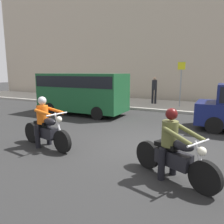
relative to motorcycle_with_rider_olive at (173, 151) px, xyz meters
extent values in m
plane|color=#242424|center=(-1.17, 1.92, -0.63)|extent=(80.00, 80.00, 0.00)
cube|color=#A8A399|center=(-1.17, 9.92, -0.56)|extent=(40.00, 4.40, 0.14)
cube|color=#B7A893|center=(-1.17, 13.32, 4.37)|extent=(40.00, 1.40, 10.00)
cylinder|color=black|center=(0.66, -0.32, -0.30)|extent=(0.64, 0.39, 0.66)
cylinder|color=black|center=(-0.64, 0.31, -0.30)|extent=(0.64, 0.39, 0.66)
cylinder|color=silver|center=(0.55, -0.27, 0.01)|extent=(0.32, 0.19, 0.69)
cube|color=black|center=(0.01, -0.01, -0.16)|extent=(0.84, 0.60, 0.32)
ellipsoid|color=black|center=(0.21, -0.10, 0.19)|extent=(0.54, 0.42, 0.22)
cube|color=black|center=(-0.15, 0.07, 0.09)|extent=(0.57, 0.44, 0.10)
cylinder|color=silver|center=(0.50, -0.24, 0.33)|extent=(0.34, 0.65, 0.04)
sphere|color=silver|center=(0.57, -0.28, 0.19)|extent=(0.17, 0.17, 0.17)
cylinder|color=silver|center=(-0.19, 0.27, -0.28)|extent=(0.66, 0.37, 0.07)
cylinder|color=black|center=(-0.20, -0.13, -0.28)|extent=(0.20, 0.20, 0.70)
cylinder|color=black|center=(-0.03, 0.23, -0.28)|extent=(0.20, 0.20, 0.70)
cylinder|color=brown|center=(-0.10, 0.04, 0.36)|extent=(0.45, 0.45, 0.54)
cylinder|color=brown|center=(0.11, -0.30, 0.42)|extent=(0.66, 0.38, 0.28)
cylinder|color=brown|center=(0.30, 0.10, 0.42)|extent=(0.66, 0.38, 0.28)
sphere|color=tan|center=(-0.08, 0.04, 0.75)|extent=(0.20, 0.20, 0.20)
sphere|color=#510F0F|center=(-0.08, 0.04, 0.78)|extent=(0.25, 0.25, 0.25)
cylinder|color=black|center=(-3.10, 0.17, -0.30)|extent=(0.67, 0.25, 0.66)
cylinder|color=black|center=(-4.58, 0.46, -0.30)|extent=(0.67, 0.25, 0.66)
cylinder|color=silver|center=(-3.22, 0.19, 0.08)|extent=(0.38, 0.13, 0.83)
cube|color=black|center=(-3.84, 0.31, -0.16)|extent=(0.87, 0.44, 0.32)
ellipsoid|color=black|center=(-3.63, 0.27, 0.20)|extent=(0.52, 0.33, 0.22)
cube|color=black|center=(-4.02, 0.35, 0.10)|extent=(0.56, 0.34, 0.10)
cylinder|color=silver|center=(-3.28, 0.20, 0.47)|extent=(0.18, 0.69, 0.04)
sphere|color=silver|center=(-3.20, 0.19, 0.33)|extent=(0.17, 0.17, 0.17)
cylinder|color=silver|center=(-4.10, 0.53, -0.28)|extent=(0.70, 0.21, 0.07)
cylinder|color=black|center=(-4.02, 0.15, -0.28)|extent=(0.18, 0.18, 0.71)
cylinder|color=black|center=(-3.94, 0.54, -0.28)|extent=(0.18, 0.18, 0.71)
cylinder|color=orange|center=(-3.96, 0.34, 0.37)|extent=(0.40, 0.40, 0.54)
cylinder|color=orange|center=(-3.66, 0.05, 0.50)|extent=(0.71, 0.23, 0.15)
cylinder|color=orange|center=(-3.58, 0.49, 0.50)|extent=(0.71, 0.23, 0.15)
sphere|color=tan|center=(-3.94, 0.33, 0.76)|extent=(0.20, 0.20, 0.20)
sphere|color=#B7B7BC|center=(-3.94, 0.33, 0.79)|extent=(0.25, 0.25, 0.25)
cube|color=#164C28|center=(-5.89, 5.23, 0.58)|extent=(4.72, 1.90, 1.93)
cube|color=black|center=(-5.89, 5.23, 1.14)|extent=(4.58, 1.93, 0.56)
cylinder|color=black|center=(-4.42, 5.23, -0.31)|extent=(0.64, 1.96, 0.64)
cylinder|color=black|center=(-7.35, 5.23, -0.31)|extent=(0.64, 1.96, 0.64)
cylinder|color=black|center=(0.64, 5.04, -0.31)|extent=(0.64, 1.76, 0.64)
cylinder|color=gray|center=(-1.51, 9.35, 0.87)|extent=(0.08, 0.08, 2.72)
cube|color=yellow|center=(-1.51, 9.32, 1.98)|extent=(0.44, 0.03, 0.44)
cylinder|color=black|center=(-3.41, 9.92, -0.02)|extent=(0.14, 0.14, 0.94)
cylinder|color=black|center=(-3.21, 9.92, -0.02)|extent=(0.14, 0.14, 0.94)
cylinder|color=black|center=(-3.31, 9.92, 0.77)|extent=(0.34, 0.34, 0.64)
sphere|color=tan|center=(-3.31, 9.92, 1.19)|extent=(0.21, 0.21, 0.21)
camera|label=1|loc=(0.83, -4.47, 1.64)|focal=35.15mm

